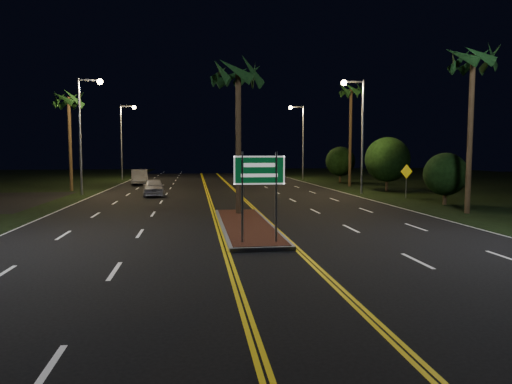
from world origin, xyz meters
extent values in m
plane|color=black|center=(0.00, 0.00, 0.00)|extent=(120.00, 120.00, 0.00)
cube|color=gray|center=(0.00, 7.00, 0.07)|extent=(2.25, 10.25, 0.15)
cube|color=#592819|center=(0.00, 7.00, 0.16)|extent=(2.00, 10.00, 0.02)
cylinder|color=gray|center=(-0.60, 2.80, 1.75)|extent=(0.08, 0.08, 3.20)
cylinder|color=gray|center=(0.60, 2.80, 1.75)|extent=(0.08, 0.08, 3.20)
cube|color=#07471E|center=(0.00, 2.80, 2.70)|extent=(1.80, 0.04, 1.00)
cube|color=white|center=(0.00, 2.77, 2.70)|extent=(1.80, 0.01, 1.00)
cylinder|color=gray|center=(-11.00, 24.00, 4.50)|extent=(0.18, 0.18, 9.00)
cube|color=gray|center=(-10.20, 24.00, 8.85)|extent=(1.60, 0.12, 0.12)
sphere|color=#FFCB72|center=(-9.40, 24.00, 8.75)|extent=(0.44, 0.44, 0.44)
cylinder|color=gray|center=(-11.00, 44.00, 4.50)|extent=(0.18, 0.18, 9.00)
cube|color=gray|center=(-10.20, 44.00, 8.85)|extent=(1.60, 0.12, 0.12)
sphere|color=#FFCB72|center=(-9.40, 44.00, 8.75)|extent=(0.44, 0.44, 0.44)
cylinder|color=gray|center=(11.00, 22.00, 4.50)|extent=(0.18, 0.18, 9.00)
cube|color=gray|center=(10.20, 22.00, 8.85)|extent=(1.60, 0.12, 0.12)
sphere|color=#FFCB72|center=(9.40, 22.00, 8.75)|extent=(0.44, 0.44, 0.44)
cylinder|color=gray|center=(11.00, 42.00, 4.50)|extent=(0.18, 0.18, 9.00)
cube|color=gray|center=(10.20, 42.00, 8.85)|extent=(1.60, 0.12, 0.12)
sphere|color=#FFCB72|center=(9.40, 42.00, 8.75)|extent=(0.44, 0.44, 0.44)
cylinder|color=#382819|center=(0.00, 10.50, 3.75)|extent=(0.28, 0.28, 7.50)
cylinder|color=#382819|center=(-12.80, 28.00, 4.00)|extent=(0.28, 0.28, 8.00)
cylinder|color=#382819|center=(12.50, 10.00, 4.25)|extent=(0.28, 0.28, 8.50)
cylinder|color=#382819|center=(12.80, 30.00, 4.75)|extent=(0.28, 0.28, 9.50)
cylinder|color=#382819|center=(13.50, 14.00, 0.45)|extent=(0.24, 0.24, 0.90)
sphere|color=black|center=(13.50, 14.00, 1.95)|extent=(2.70, 2.70, 2.70)
cylinder|color=#382819|center=(14.00, 24.00, 0.63)|extent=(0.24, 0.24, 1.26)
sphere|color=black|center=(14.00, 24.00, 2.73)|extent=(3.78, 3.78, 3.78)
cylinder|color=#382819|center=(13.80, 36.00, 0.54)|extent=(0.24, 0.24, 1.08)
sphere|color=black|center=(13.80, 36.00, 2.34)|extent=(3.24, 3.24, 3.24)
imported|color=silver|center=(-5.37, 22.62, 0.78)|extent=(2.35, 4.79, 1.55)
imported|color=#A7A9B0|center=(-7.98, 35.73, 0.90)|extent=(3.00, 5.64, 1.79)
cylinder|color=gray|center=(13.00, 18.35, 1.07)|extent=(0.07, 0.07, 2.14)
cube|color=gold|center=(13.00, 18.33, 1.94)|extent=(1.00, 0.31, 1.03)
camera|label=1|loc=(-2.23, -12.96, 3.32)|focal=32.00mm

